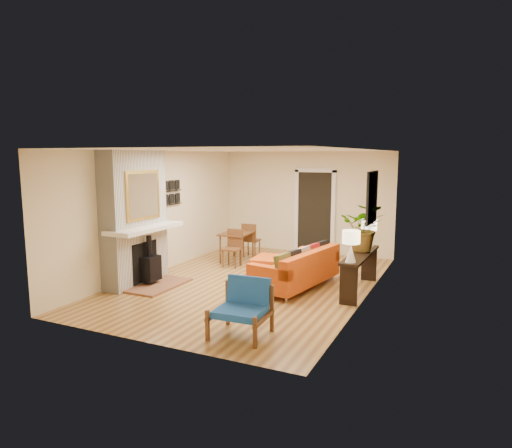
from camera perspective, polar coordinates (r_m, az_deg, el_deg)
The scene contains 10 objects.
room_shell at distance 11.09m, azimuth 8.19°, elevation 1.96°, with size 6.50×6.50×6.50m.
fireplace at distance 9.11m, azimuth -14.76°, elevation 0.34°, with size 1.09×1.68×2.60m.
sofa at distance 8.77m, azimuth 5.45°, elevation -5.65°, with size 1.22×2.16×0.80m.
ottoman at distance 9.53m, azimuth 2.19°, elevation -5.19°, with size 0.88×0.88×0.40m.
blue_chair at distance 6.52m, azimuth -1.57°, elevation -10.00°, with size 0.79×0.77×0.78m.
dining_table at distance 10.82m, azimuth -2.07°, elevation -1.80°, with size 0.72×1.58×0.84m.
console_table at distance 8.60m, azimuth 12.89°, elevation -4.57°, with size 0.34×1.85×0.72m.
lamp_near at distance 7.77m, azimuth 11.80°, elevation -2.27°, with size 0.30×0.30×0.54m.
lamp_far at distance 9.21m, azimuth 13.96°, elevation -0.66°, with size 0.30×0.30×0.54m.
houseplant at distance 8.71m, azimuth 13.27°, elevation -0.43°, with size 0.81×0.70×0.90m, color #1E5919.
Camera 1 is at (3.80, -7.91, 2.50)m, focal length 32.00 mm.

